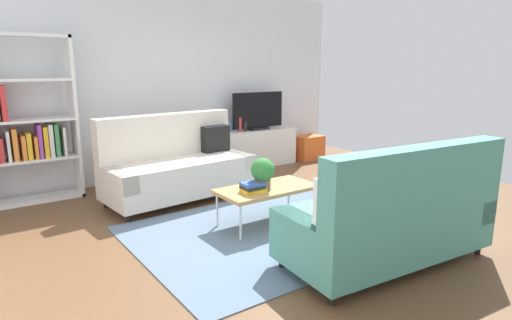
# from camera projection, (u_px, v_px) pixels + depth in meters

# --- Properties ---
(ground_plane) EXTENTS (7.68, 7.68, 0.00)m
(ground_plane) POSITION_uv_depth(u_px,v_px,m) (277.00, 224.00, 4.76)
(ground_plane) COLOR brown
(wall_far) EXTENTS (6.40, 0.12, 2.90)m
(wall_far) POSITION_uv_depth(u_px,v_px,m) (167.00, 83.00, 6.68)
(wall_far) COLOR silver
(wall_far) RESTS_ON ground_plane
(area_rug) EXTENTS (2.90, 2.20, 0.01)m
(area_rug) POSITION_uv_depth(u_px,v_px,m) (274.00, 229.00, 4.58)
(area_rug) COLOR slate
(area_rug) RESTS_ON ground_plane
(couch_beige) EXTENTS (1.97, 1.00, 1.10)m
(couch_beige) POSITION_uv_depth(u_px,v_px,m) (178.00, 166.00, 5.59)
(couch_beige) COLOR beige
(couch_beige) RESTS_ON ground_plane
(couch_green) EXTENTS (1.97, 1.01, 1.10)m
(couch_green) POSITION_uv_depth(u_px,v_px,m) (391.00, 217.00, 3.70)
(couch_green) COLOR teal
(couch_green) RESTS_ON ground_plane
(coffee_table) EXTENTS (1.10, 0.56, 0.42)m
(coffee_table) POSITION_uv_depth(u_px,v_px,m) (267.00, 190.00, 4.69)
(coffee_table) COLOR #B7844C
(coffee_table) RESTS_ON ground_plane
(tv_console) EXTENTS (1.40, 0.44, 0.64)m
(tv_console) POSITION_uv_depth(u_px,v_px,m) (257.00, 148.00, 7.49)
(tv_console) COLOR silver
(tv_console) RESTS_ON ground_plane
(tv) EXTENTS (1.00, 0.20, 0.64)m
(tv) POSITION_uv_depth(u_px,v_px,m) (258.00, 112.00, 7.33)
(tv) COLOR black
(tv) RESTS_ON tv_console
(bookshelf) EXTENTS (1.10, 0.36, 2.10)m
(bookshelf) POSITION_uv_depth(u_px,v_px,m) (27.00, 126.00, 5.37)
(bookshelf) COLOR white
(bookshelf) RESTS_ON ground_plane
(storage_trunk) EXTENTS (0.52, 0.40, 0.44)m
(storage_trunk) POSITION_uv_depth(u_px,v_px,m) (308.00, 147.00, 8.05)
(storage_trunk) COLOR orange
(storage_trunk) RESTS_ON ground_plane
(potted_plant) EXTENTS (0.25, 0.25, 0.35)m
(potted_plant) POSITION_uv_depth(u_px,v_px,m) (263.00, 172.00, 4.53)
(potted_plant) COLOR brown
(potted_plant) RESTS_ON coffee_table
(table_book_0) EXTENTS (0.27, 0.22, 0.04)m
(table_book_0) POSITION_uv_depth(u_px,v_px,m) (253.00, 190.00, 4.50)
(table_book_0) COLOR gold
(table_book_0) RESTS_ON coffee_table
(table_book_1) EXTENTS (0.24, 0.18, 0.04)m
(table_book_1) POSITION_uv_depth(u_px,v_px,m) (253.00, 187.00, 4.50)
(table_book_1) COLOR #262626
(table_book_1) RESTS_ON table_book_0
(table_book_2) EXTENTS (0.25, 0.19, 0.03)m
(table_book_2) POSITION_uv_depth(u_px,v_px,m) (253.00, 184.00, 4.49)
(table_book_2) COLOR #3359B2
(table_book_2) RESTS_ON table_book_1
(vase_0) EXTENTS (0.14, 0.14, 0.20)m
(vase_0) POSITION_uv_depth(u_px,v_px,m) (227.00, 126.00, 7.11)
(vase_0) COLOR #4C72B2
(vase_0) RESTS_ON tv_console
(bottle_0) EXTENTS (0.05, 0.05, 0.24)m
(bottle_0) POSITION_uv_depth(u_px,v_px,m) (240.00, 125.00, 7.14)
(bottle_0) COLOR red
(bottle_0) RESTS_ON tv_console
(bottle_1) EXTENTS (0.06, 0.06, 0.16)m
(bottle_1) POSITION_uv_depth(u_px,v_px,m) (245.00, 126.00, 7.21)
(bottle_1) COLOR #262626
(bottle_1) RESTS_ON tv_console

